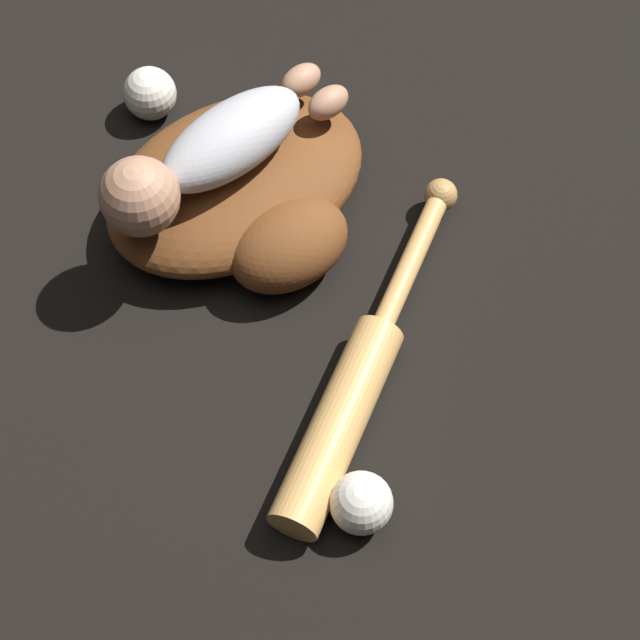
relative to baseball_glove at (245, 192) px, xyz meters
name	(u,v)px	position (x,y,z in m)	size (l,w,h in m)	color
ground_plane	(262,201)	(-0.03, -0.01, -0.05)	(6.00, 6.00, 0.00)	black
baseball_glove	(245,192)	(0.00, 0.00, 0.00)	(0.43, 0.38, 0.10)	brown
baby_figure	(207,155)	(0.04, 0.00, 0.09)	(0.36, 0.22, 0.10)	#B2B2B7
baseball_bat	(356,384)	(-0.04, 0.31, -0.02)	(0.39, 0.42, 0.06)	tan
baseball	(361,503)	(0.01, 0.46, -0.01)	(0.07, 0.07, 0.07)	silver
baseball_spare	(150,93)	(0.07, -0.22, -0.01)	(0.08, 0.08, 0.08)	silver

